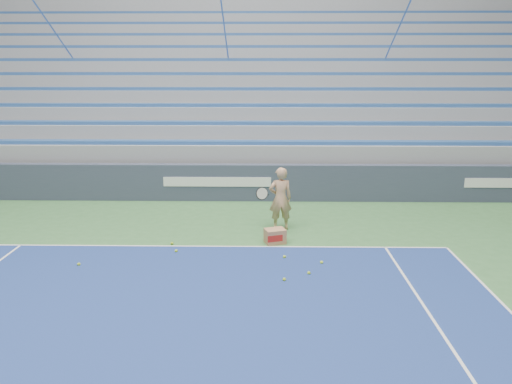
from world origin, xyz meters
TOP-DOWN VIEW (x-y plane):
  - sponsor_barrier at (0.00, 15.88)m, footprint 30.00×0.32m
  - bleachers at (0.00, 21.60)m, footprint 31.00×9.15m
  - tennis_player at (1.79, 13.17)m, footprint 0.92×0.85m
  - ball_box at (1.65, 12.15)m, footprint 0.53×0.47m
  - tennis_ball_0 at (-0.52, 11.53)m, footprint 0.07×0.07m
  - tennis_ball_1 at (2.59, 10.93)m, footprint 0.07×0.07m
  - tennis_ball_2 at (-0.69, 12.00)m, footprint 0.07×0.07m
  - tennis_ball_3 at (-2.37, 10.75)m, footprint 0.07×0.07m
  - tennis_ball_4 at (2.28, 10.39)m, footprint 0.07×0.07m
  - tennis_ball_5 at (1.79, 10.08)m, footprint 0.07×0.07m
  - tennis_ball_6 at (1.83, 11.23)m, footprint 0.07×0.07m

SIDE VIEW (x-z plane):
  - tennis_ball_0 at x=-0.52m, z-range 0.00..0.07m
  - tennis_ball_1 at x=2.59m, z-range 0.00..0.07m
  - tennis_ball_2 at x=-0.69m, z-range 0.00..0.07m
  - tennis_ball_3 at x=-2.37m, z-range 0.00..0.07m
  - tennis_ball_4 at x=2.28m, z-range 0.00..0.07m
  - tennis_ball_5 at x=1.79m, z-range 0.00..0.07m
  - tennis_ball_6 at x=1.83m, z-range 0.00..0.07m
  - ball_box at x=1.65m, z-range 0.00..0.34m
  - sponsor_barrier at x=0.00m, z-range 0.00..1.10m
  - tennis_player at x=1.79m, z-range 0.00..1.57m
  - bleachers at x=0.00m, z-range -1.29..6.01m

